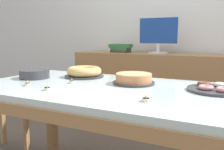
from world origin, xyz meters
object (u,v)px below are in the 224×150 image
object	(u,v)px
book_stack	(121,48)
pastry_platter	(216,89)
cake_chocolate_round	(134,79)
plate_stack	(35,74)
tealight_left_edge	(47,89)
tealight_right_edge	(72,82)
tealight_near_front	(146,99)
cake_golden_bundt	(84,72)
tealight_centre	(28,84)
computer_monitor	(158,35)

from	to	relation	value
book_stack	pastry_platter	distance (m)	1.57
cake_chocolate_round	plate_stack	size ratio (longest dim) A/B	1.25
tealight_left_edge	tealight_right_edge	distance (m)	0.23
tealight_near_front	tealight_left_edge	size ratio (longest dim) A/B	1.00
cake_golden_bundt	tealight_centre	xyz separation A→B (m)	(-0.12, -0.43, -0.03)
tealight_near_front	tealight_right_edge	bearing A→B (deg)	158.82
book_stack	tealight_centre	bearing A→B (deg)	-87.53
book_stack	tealight_centre	world-z (taller)	book_stack
tealight_right_edge	tealight_left_edge	bearing A→B (deg)	-88.62
plate_stack	tealight_near_front	distance (m)	0.96
cake_golden_bundt	tealight_right_edge	size ratio (longest dim) A/B	7.14
cake_golden_bundt	plate_stack	size ratio (longest dim) A/B	1.36
pastry_platter	cake_golden_bundt	bearing A→B (deg)	174.56
computer_monitor	tealight_centre	world-z (taller)	computer_monitor
cake_chocolate_round	tealight_right_edge	xyz separation A→B (m)	(-0.36, -0.16, -0.02)
pastry_platter	tealight_right_edge	bearing A→B (deg)	-168.94
plate_stack	tealight_left_edge	distance (m)	0.46
tealight_left_edge	plate_stack	bearing A→B (deg)	142.23
computer_monitor	plate_stack	bearing A→B (deg)	-113.19
cake_chocolate_round	tealight_near_front	world-z (taller)	cake_chocolate_round
cake_chocolate_round	cake_golden_bundt	world-z (taller)	cake_golden_bundt
cake_chocolate_round	pastry_platter	distance (m)	0.48
plate_stack	tealight_right_edge	size ratio (longest dim) A/B	5.25
plate_stack	tealight_near_front	size ratio (longest dim) A/B	5.25
tealight_centre	tealight_right_edge	world-z (taller)	same
plate_stack	tealight_near_front	world-z (taller)	plate_stack
book_stack	cake_golden_bundt	bearing A→B (deg)	-79.89
pastry_platter	cake_chocolate_round	bearing A→B (deg)	-179.59
tealight_right_edge	pastry_platter	bearing A→B (deg)	11.06
book_stack	plate_stack	size ratio (longest dim) A/B	1.21
book_stack	tealight_right_edge	distance (m)	1.32
cake_golden_bundt	tealight_near_front	distance (m)	0.79
book_stack	tealight_near_front	distance (m)	1.72
tealight_centre	tealight_left_edge	world-z (taller)	same
book_stack	tealight_near_front	xyz separation A→B (m)	(0.82, -1.50, -0.16)
cake_chocolate_round	plate_stack	bearing A→B (deg)	-170.86
book_stack	tealight_left_edge	world-z (taller)	book_stack
tealight_near_front	cake_chocolate_round	bearing A→B (deg)	119.26
cake_golden_bundt	tealight_near_front	size ratio (longest dim) A/B	7.14
tealight_near_front	book_stack	bearing A→B (deg)	118.64
cake_golden_bundt	computer_monitor	bearing A→B (deg)	76.72
cake_chocolate_round	tealight_near_front	size ratio (longest dim) A/B	6.57
book_stack	tealight_left_edge	size ratio (longest dim) A/B	6.36
tealight_centre	tealight_right_edge	bearing A→B (deg)	44.11
book_stack	tealight_left_edge	bearing A→B (deg)	-80.32
tealight_left_edge	book_stack	bearing A→B (deg)	99.68
pastry_platter	tealight_right_edge	size ratio (longest dim) A/B	7.72
book_stack	cake_golden_bundt	xyz separation A→B (m)	(0.18, -1.04, -0.13)
pastry_platter	plate_stack	xyz separation A→B (m)	(-1.19, -0.12, 0.02)
cake_chocolate_round	tealight_right_edge	distance (m)	0.39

